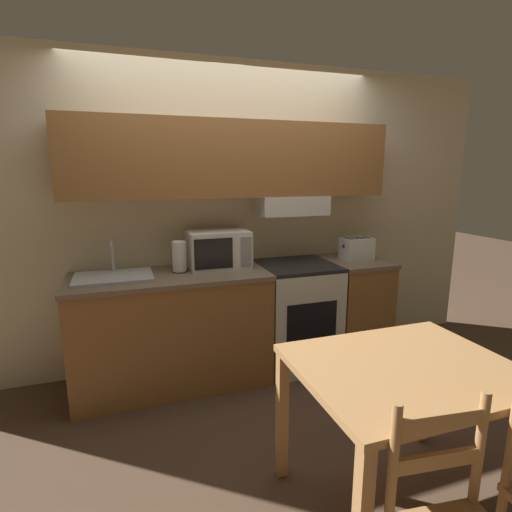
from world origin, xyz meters
TOP-DOWN VIEW (x-y plane):
  - ground_plane at (0.00, 0.00)m, footprint 16.00×16.00m
  - wall_back at (0.01, -0.06)m, footprint 4.99×0.38m
  - lower_counter_main at (-0.56, -0.31)m, footprint 1.49×0.65m
  - lower_counter_right_stub at (1.06, -0.31)m, footprint 0.49×0.65m
  - stove_range at (0.50, -0.31)m, footprint 0.62×0.62m
  - microwave at (-0.15, -0.21)m, footprint 0.48×0.35m
  - toaster at (1.08, -0.31)m, footprint 0.27×0.19m
  - sink_basin at (-0.96, -0.31)m, footprint 0.55×0.39m
  - paper_towel_roll at (-0.47, -0.26)m, footprint 0.12×0.12m
  - dining_table at (0.35, -1.89)m, footprint 1.02×0.84m

SIDE VIEW (x-z plane):
  - ground_plane at x=0.00m, z-range 0.00..0.00m
  - stove_range at x=0.50m, z-range 0.00..0.90m
  - lower_counter_main at x=-0.56m, z-range 0.00..0.90m
  - lower_counter_right_stub at x=1.06m, z-range 0.00..0.90m
  - dining_table at x=0.35m, z-range 0.28..1.05m
  - sink_basin at x=-0.96m, z-range 0.78..1.04m
  - toaster at x=1.08m, z-range 0.90..1.09m
  - paper_towel_roll at x=-0.47m, z-range 0.90..1.14m
  - microwave at x=-0.15m, z-range 0.90..1.20m
  - wall_back at x=0.01m, z-range 0.21..2.76m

